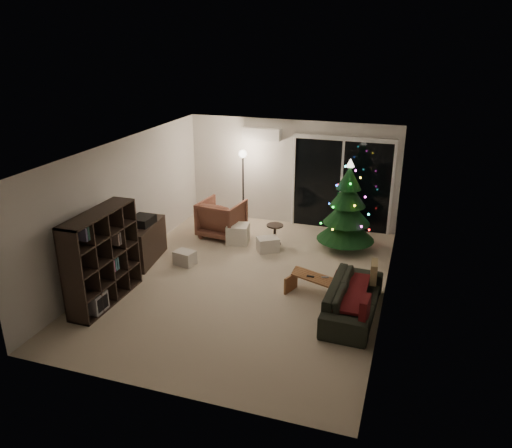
# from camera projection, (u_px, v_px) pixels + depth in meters

# --- Properties ---
(room) EXTENTS (6.50, 7.51, 2.60)m
(room) POSITION_uv_depth(u_px,v_px,m) (291.00, 208.00, 10.15)
(room) COLOR beige
(room) RESTS_ON ground
(bookshelf) EXTENTS (0.77, 1.68, 1.63)m
(bookshelf) POSITION_uv_depth(u_px,v_px,m) (92.00, 256.00, 8.43)
(bookshelf) COLOR black
(bookshelf) RESTS_ON floor
(media_cabinet) EXTENTS (0.63, 1.30, 0.78)m
(media_cabinet) POSITION_uv_depth(u_px,v_px,m) (144.00, 243.00, 10.05)
(media_cabinet) COLOR black
(media_cabinet) RESTS_ON floor
(stereo) EXTENTS (0.40, 0.47, 0.17)m
(stereo) POSITION_uv_depth(u_px,v_px,m) (142.00, 221.00, 9.87)
(stereo) COLOR black
(stereo) RESTS_ON media_cabinet
(armchair) EXTENTS (1.00, 1.02, 0.84)m
(armchair) POSITION_uv_depth(u_px,v_px,m) (222.00, 218.00, 11.27)
(armchair) COLOR brown
(armchair) RESTS_ON floor
(ottoman) EXTENTS (0.54, 0.54, 0.42)m
(ottoman) POSITION_uv_depth(u_px,v_px,m) (238.00, 234.00, 10.97)
(ottoman) COLOR white
(ottoman) RESTS_ON floor
(cardboard_box_a) EXTENTS (0.45, 0.37, 0.28)m
(cardboard_box_a) POSITION_uv_depth(u_px,v_px,m) (185.00, 258.00, 9.96)
(cardboard_box_a) COLOR beige
(cardboard_box_a) RESTS_ON floor
(cardboard_box_b) EXTENTS (0.54, 0.51, 0.30)m
(cardboard_box_b) POSITION_uv_depth(u_px,v_px,m) (268.00, 244.00, 10.56)
(cardboard_box_b) COLOR beige
(cardboard_box_b) RESTS_ON floor
(side_table) EXTENTS (0.38, 0.38, 0.45)m
(side_table) POSITION_uv_depth(u_px,v_px,m) (275.00, 234.00, 10.88)
(side_table) COLOR black
(side_table) RESTS_ON floor
(floor_lamp) EXTENTS (0.29, 0.29, 1.79)m
(floor_lamp) POSITION_uv_depth(u_px,v_px,m) (243.00, 190.00, 11.69)
(floor_lamp) COLOR black
(floor_lamp) RESTS_ON floor
(sofa) EXTENTS (0.80, 1.93, 0.56)m
(sofa) POSITION_uv_depth(u_px,v_px,m) (353.00, 299.00, 8.15)
(sofa) COLOR black
(sofa) RESTS_ON floor
(sofa_throw) EXTENTS (0.60, 1.37, 0.05)m
(sofa_throw) POSITION_uv_depth(u_px,v_px,m) (347.00, 291.00, 8.13)
(sofa_throw) COLOR #4C0B0D
(sofa_throw) RESTS_ON sofa
(cushion_a) EXTENTS (0.14, 0.37, 0.37)m
(cushion_a) POSITION_uv_depth(u_px,v_px,m) (374.00, 272.00, 8.57)
(cushion_a) COLOR tan
(cushion_a) RESTS_ON sofa
(cushion_b) EXTENTS (0.14, 0.37, 0.37)m
(cushion_b) POSITION_uv_depth(u_px,v_px,m) (365.00, 309.00, 7.42)
(cushion_b) COLOR #4C0B0D
(cushion_b) RESTS_ON sofa
(coffee_table) EXTENTS (1.13, 0.72, 0.34)m
(coffee_table) POSITION_uv_depth(u_px,v_px,m) (318.00, 287.00, 8.78)
(coffee_table) COLOR brown
(coffee_table) RESTS_ON floor
(remote_a) EXTENTS (0.13, 0.04, 0.02)m
(remote_a) POSITION_uv_depth(u_px,v_px,m) (310.00, 276.00, 8.76)
(remote_a) COLOR black
(remote_a) RESTS_ON coffee_table
(remote_b) EXTENTS (0.13, 0.08, 0.02)m
(remote_b) POSITION_uv_depth(u_px,v_px,m) (325.00, 277.00, 8.73)
(remote_b) COLOR slate
(remote_b) RESTS_ON coffee_table
(christmas_tree) EXTENTS (1.57, 1.57, 1.97)m
(christmas_tree) POSITION_uv_depth(u_px,v_px,m) (347.00, 205.00, 10.38)
(christmas_tree) COLOR black
(christmas_tree) RESTS_ON floor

